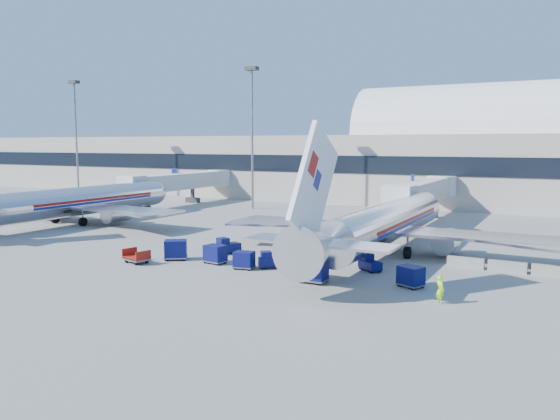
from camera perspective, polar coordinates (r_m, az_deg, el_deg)
The scene contains 21 objects.
ground at distance 53.20m, azimuth -1.12°, elevation -4.43°, with size 260.00×260.00×0.00m, color gray.
terminal at distance 108.77m, azimuth 7.15°, elevation 5.31°, with size 170.00×28.15×21.00m.
airliner_main at distance 52.87m, azimuth 10.80°, elevation -1.40°, with size 32.00×37.26×12.07m.
airliner_mid at distance 76.62m, azimuth -20.71°, elevation 0.82°, with size 32.00×37.26×12.07m.
jetbridge_near at distance 78.62m, azimuth 14.93°, elevation 1.91°, with size 4.40×27.50×6.25m.
jetbridge_mid at distance 97.26m, azimuth -9.93°, elevation 2.95°, with size 4.40×27.50×6.25m.
mast_far_west at distance 114.19m, azimuth -20.58°, elevation 8.65°, with size 2.00×1.20×22.60m.
mast_west at distance 88.27m, azimuth -2.93°, elevation 9.71°, with size 2.00×1.20×22.60m.
barrier_near at distance 49.08m, azimuth 18.81°, elevation -5.23°, with size 3.00×0.55×0.90m, color #9E9E96.
barrier_mid at distance 48.68m, azimuth 22.66°, elevation -5.50°, with size 3.00×0.55×0.90m, color #9E9E96.
barrier_far at distance 48.50m, azimuth 26.56°, elevation -5.74°, with size 3.00×0.55×0.90m, color #9E9E96.
tug_lead at distance 46.43m, azimuth -0.99°, elevation -5.28°, with size 2.41×2.22×1.43m.
tug_right at distance 46.09m, azimuth 9.35°, elevation -5.50°, with size 2.31×2.10×1.37m.
tug_left at distance 52.70m, azimuth -5.59°, elevation -3.78°, with size 2.09×2.68×1.56m.
cart_train_a at distance 46.11m, azimuth -3.77°, elevation -5.21°, with size 1.88×1.55×1.48m.
cart_train_b at distance 48.45m, azimuth -6.78°, elevation -4.55°, with size 2.00×1.62×1.63m.
cart_train_c at distance 50.50m, azimuth -10.84°, elevation -4.05°, with size 2.57×2.45×1.80m.
cart_solo_near at distance 41.61m, azimuth 3.54°, elevation -6.32°, with size 2.03×1.55×1.78m.
cart_solo_far at distance 41.42m, azimuth 13.51°, elevation -6.72°, with size 2.17×1.96×1.56m.
cart_open_red at distance 49.97m, azimuth -14.73°, elevation -4.90°, with size 2.55×2.06×0.60m.
ramp_worker at distance 37.75m, azimuth 16.38°, elevation -7.97°, with size 0.69×0.45×1.90m, color #93DD17.
Camera 1 is at (25.61, -45.45, 10.46)m, focal length 35.00 mm.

